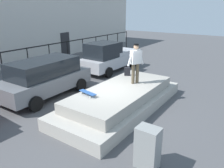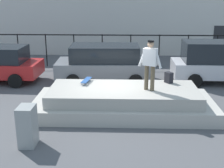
% 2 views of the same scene
% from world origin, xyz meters
% --- Properties ---
extents(ground_plane, '(60.00, 60.00, 0.00)m').
position_xyz_m(ground_plane, '(0.00, 0.00, 0.00)').
color(ground_plane, '#4C4C4F').
extents(concrete_ledge, '(6.37, 2.69, 0.90)m').
position_xyz_m(concrete_ledge, '(0.38, -0.44, 0.40)').
color(concrete_ledge, '#ADA89E').
rests_on(concrete_ledge, ground_plane).
extents(skateboarder, '(0.80, 0.44, 1.72)m').
position_xyz_m(skateboarder, '(1.26, -0.58, 1.90)').
color(skateboarder, brown).
rests_on(skateboarder, concrete_ledge).
extents(skateboard, '(0.35, 0.84, 0.12)m').
position_xyz_m(skateboard, '(-1.00, 0.19, 1.00)').
color(skateboard, '#264C8C').
rests_on(skateboard, concrete_ledge).
extents(backpack, '(0.32, 0.34, 0.40)m').
position_xyz_m(backpack, '(2.06, 0.30, 1.10)').
color(backpack, black).
rests_on(backpack, concrete_ledge).
extents(car_grey_hatchback_mid, '(4.56, 2.26, 1.77)m').
position_xyz_m(car_grey_hatchback_mid, '(-0.49, 3.30, 0.93)').
color(car_grey_hatchback_mid, slate).
rests_on(car_grey_hatchback_mid, ground_plane).
extents(car_silver_pickup_far, '(4.68, 2.05, 1.95)m').
position_xyz_m(car_silver_pickup_far, '(4.87, 3.37, 0.95)').
color(car_silver_pickup_far, '#B7B7BC').
rests_on(car_silver_pickup_far, ground_plane).
extents(utility_box, '(0.45, 0.61, 1.16)m').
position_xyz_m(utility_box, '(-2.30, -2.95, 0.58)').
color(utility_box, gray).
rests_on(utility_box, ground_plane).
extents(fence_row, '(24.06, 0.06, 1.85)m').
position_xyz_m(fence_row, '(-0.00, 6.34, 1.23)').
color(fence_row, black).
rests_on(fence_row, ground_plane).
extents(warehouse_building, '(34.64, 6.59, 5.45)m').
position_xyz_m(warehouse_building, '(0.00, 12.63, 2.74)').
color(warehouse_building, beige).
rests_on(warehouse_building, ground_plane).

